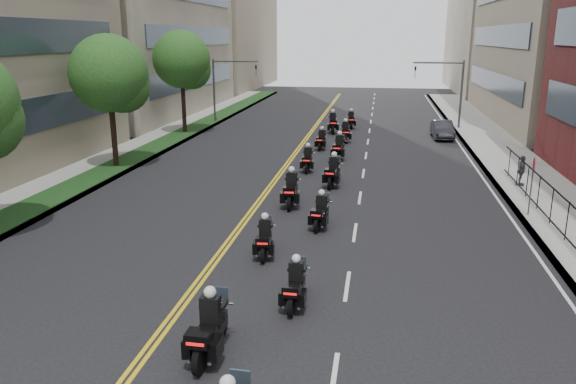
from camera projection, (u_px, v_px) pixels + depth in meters
name	position (u px, v px, depth m)	size (l,w,h in m)	color
sidewalk_right	(527.00, 178.00, 30.35)	(4.00, 90.00, 0.15)	gray
sidewalk_left	(112.00, 163.00, 34.08)	(4.00, 90.00, 0.15)	gray
grass_strip	(124.00, 162.00, 33.93)	(2.00, 90.00, 0.04)	#143613
street_trees	(59.00, 88.00, 26.49)	(4.40, 38.40, 7.98)	#301C15
traffic_signal_right	(450.00, 84.00, 45.91)	(4.09, 0.20, 5.60)	#3F3F44
traffic_signal_left	(224.00, 81.00, 48.88)	(4.09, 0.20, 5.60)	#3F3F44
motorcycle_2	(209.00, 330.00, 13.47)	(0.56, 2.41, 1.78)	black
motorcycle_3	(295.00, 286.00, 16.05)	(0.48, 2.08, 1.54)	black
motorcycle_4	(265.00, 239.00, 19.73)	(0.60, 2.10, 1.55)	black
motorcycle_5	(321.00, 213.00, 22.65)	(0.61, 2.12, 1.56)	black
motorcycle_6	(291.00, 191.00, 25.52)	(0.61, 2.47, 1.82)	black
motorcycle_7	(333.00, 173.00, 28.91)	(0.68, 2.42, 1.79)	black
motorcycle_8	(308.00, 160.00, 32.13)	(0.52, 2.20, 1.63)	black
motorcycle_9	(339.00, 148.00, 35.19)	(0.63, 2.43, 1.79)	black
motorcycle_10	(322.00, 140.00, 38.34)	(0.53, 2.13, 1.57)	black
motorcycle_11	(345.00, 133.00, 41.02)	(0.68, 2.32, 1.72)	black
motorcycle_12	(333.00, 124.00, 44.81)	(0.77, 2.55, 1.89)	black
motorcycle_13	(351.00, 120.00, 47.17)	(0.64, 2.23, 1.65)	black
parked_sedan	(442.00, 130.00, 42.46)	(1.40, 4.01, 1.32)	black
pedestrian_c	(522.00, 171.00, 28.42)	(0.91, 0.38, 1.55)	#38393F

